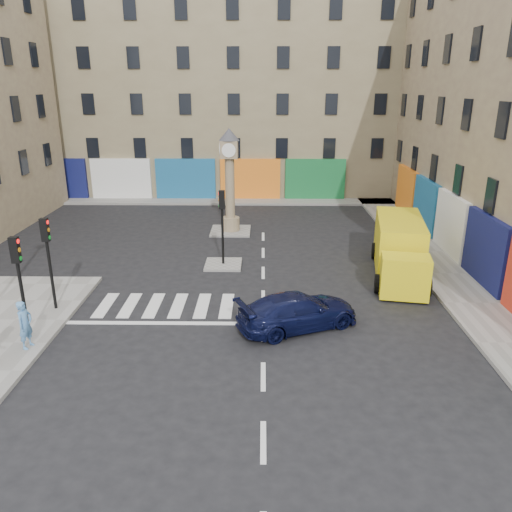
{
  "coord_description": "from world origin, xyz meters",
  "views": [
    {
      "loc": [
        -0.05,
        -15.46,
        8.66
      ],
      "look_at": [
        -0.3,
        3.72,
        2.0
      ],
      "focal_mm": 35.0,
      "sensor_mm": 36.0,
      "label": 1
    }
  ],
  "objects_px": {
    "traffic_light_island": "(222,215)",
    "yellow_van": "(400,248)",
    "navy_sedan": "(298,311)",
    "clock_pillar": "(230,174)",
    "traffic_light_left_near": "(19,272)",
    "traffic_light_left_far": "(48,249)",
    "pedestrian_blue": "(25,325)"
  },
  "relations": [
    {
      "from": "clock_pillar",
      "to": "navy_sedan",
      "type": "bearing_deg",
      "value": -75.46
    },
    {
      "from": "traffic_light_left_far",
      "to": "navy_sedan",
      "type": "relative_size",
      "value": 0.8
    },
    {
      "from": "navy_sedan",
      "to": "clock_pillar",
      "type": "bearing_deg",
      "value": -9.76
    },
    {
      "from": "yellow_van",
      "to": "navy_sedan",
      "type": "bearing_deg",
      "value": -121.92
    },
    {
      "from": "traffic_light_island",
      "to": "navy_sedan",
      "type": "bearing_deg",
      "value": -63.77
    },
    {
      "from": "traffic_light_left_far",
      "to": "clock_pillar",
      "type": "height_order",
      "value": "clock_pillar"
    },
    {
      "from": "traffic_light_island",
      "to": "yellow_van",
      "type": "distance_m",
      "value": 8.63
    },
    {
      "from": "yellow_van",
      "to": "pedestrian_blue",
      "type": "height_order",
      "value": "yellow_van"
    },
    {
      "from": "traffic_light_left_far",
      "to": "pedestrian_blue",
      "type": "bearing_deg",
      "value": -84.51
    },
    {
      "from": "traffic_light_left_far",
      "to": "navy_sedan",
      "type": "height_order",
      "value": "traffic_light_left_far"
    },
    {
      "from": "pedestrian_blue",
      "to": "clock_pillar",
      "type": "bearing_deg",
      "value": -9.76
    },
    {
      "from": "traffic_light_left_near",
      "to": "yellow_van",
      "type": "height_order",
      "value": "traffic_light_left_near"
    },
    {
      "from": "navy_sedan",
      "to": "yellow_van",
      "type": "xyz_separation_m",
      "value": [
        5.19,
        5.76,
        0.57
      ]
    },
    {
      "from": "traffic_light_left_near",
      "to": "traffic_light_island",
      "type": "xyz_separation_m",
      "value": [
        6.3,
        7.8,
        -0.03
      ]
    },
    {
      "from": "traffic_light_left_far",
      "to": "yellow_van",
      "type": "xyz_separation_m",
      "value": [
        14.77,
        4.5,
        -1.38
      ]
    },
    {
      "from": "traffic_light_left_near",
      "to": "traffic_light_left_far",
      "type": "height_order",
      "value": "same"
    },
    {
      "from": "traffic_light_left_near",
      "to": "traffic_light_island",
      "type": "height_order",
      "value": "traffic_light_left_near"
    },
    {
      "from": "pedestrian_blue",
      "to": "traffic_light_island",
      "type": "bearing_deg",
      "value": -22.46
    },
    {
      "from": "traffic_light_left_near",
      "to": "pedestrian_blue",
      "type": "relative_size",
      "value": 2.19
    },
    {
      "from": "clock_pillar",
      "to": "traffic_light_island",
      "type": "bearing_deg",
      "value": -90.0
    },
    {
      "from": "traffic_light_left_near",
      "to": "yellow_van",
      "type": "distance_m",
      "value": 16.36
    },
    {
      "from": "traffic_light_island",
      "to": "yellow_van",
      "type": "relative_size",
      "value": 0.52
    },
    {
      "from": "traffic_light_left_near",
      "to": "traffic_light_island",
      "type": "distance_m",
      "value": 10.03
    },
    {
      "from": "traffic_light_left_near",
      "to": "navy_sedan",
      "type": "height_order",
      "value": "traffic_light_left_near"
    },
    {
      "from": "traffic_light_island",
      "to": "pedestrian_blue",
      "type": "distance_m",
      "value": 10.54
    },
    {
      "from": "navy_sedan",
      "to": "yellow_van",
      "type": "distance_m",
      "value": 7.78
    },
    {
      "from": "traffic_light_island",
      "to": "clock_pillar",
      "type": "xyz_separation_m",
      "value": [
        0.0,
        6.0,
        0.96
      ]
    },
    {
      "from": "navy_sedan",
      "to": "traffic_light_island",
      "type": "bearing_deg",
      "value": 1.93
    },
    {
      "from": "navy_sedan",
      "to": "pedestrian_blue",
      "type": "xyz_separation_m",
      "value": [
        -9.28,
        -1.86,
        0.33
      ]
    },
    {
      "from": "traffic_light_left_far",
      "to": "yellow_van",
      "type": "height_order",
      "value": "traffic_light_left_far"
    },
    {
      "from": "traffic_light_left_near",
      "to": "clock_pillar",
      "type": "relative_size",
      "value": 0.61
    },
    {
      "from": "traffic_light_left_near",
      "to": "navy_sedan",
      "type": "relative_size",
      "value": 0.8
    }
  ]
}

